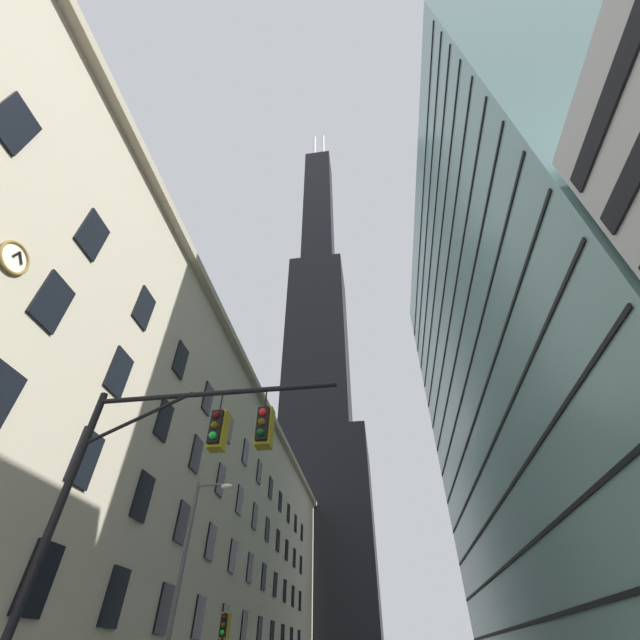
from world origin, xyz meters
The scene contains 6 objects.
station_building centered at (-19.80, 31.87, 12.24)m, with size 18.27×75.74×24.51m.
dark_skyscraper centered at (-12.05, 81.50, 57.19)m, with size 22.85×22.85×196.43m.
glass_office_midrise centered at (20.76, 32.07, 29.09)m, with size 19.63×53.45×58.19m.
traffic_signal_mast centered at (-4.13, 2.59, 5.50)m, with size 6.98×0.63×7.57m.
traffic_light_far_left centered at (-7.03, 16.63, 2.97)m, with size 0.40×0.63×3.54m.
street_lamppost centered at (-7.53, 12.24, 5.01)m, with size 1.83×0.32×8.33m.
Camera 1 is at (0.90, -6.70, 1.77)m, focal length 22.45 mm.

